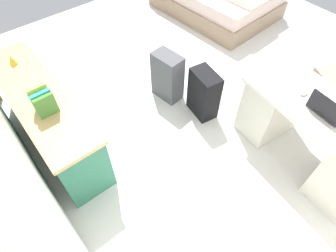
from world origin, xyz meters
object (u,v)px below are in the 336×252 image
Objects in this scene: computer_mouse at (304,93)px; laptop at (327,110)px; desk at (310,134)px; suitcase_spare_grey at (167,76)px; figurine_small at (12,60)px; suitcase_black at (204,94)px; credenza at (48,118)px.

laptop is at bearing 170.98° from computer_mouse.
desk is 2.47× the size of suitcase_spare_grey.
suitcase_spare_grey is 1.67m from figurine_small.
suitcase_black is at bearing 28.77° from computer_mouse.
desk is 0.84× the size of credenza.
credenza is 16.36× the size of figurine_small.
figurine_small is (1.25, 1.55, 0.48)m from suitcase_black.
suitcase_spare_grey is at bearing 26.74° from computer_mouse.
suitcase_black is 1.07m from computer_mouse.
credenza is at bearing 45.97° from desk.
laptop is at bearing -142.23° from figurine_small.
desk is 1.69m from suitcase_spare_grey.
suitcase_spare_grey is (1.61, 0.49, -0.08)m from desk.
suitcase_spare_grey is at bearing -99.02° from credenza.
credenza is 5.42× the size of laptop.
credenza is (1.83, 1.90, -0.02)m from desk.
credenza is at bearing 45.03° from laptop.
laptop is (-1.62, -0.44, 0.48)m from suitcase_spare_grey.
suitcase_spare_grey is 5.54× the size of figurine_small.
computer_mouse is at bearing -129.71° from credenza.
laptop is at bearing -134.97° from credenza.
laptop reaches higher than suitcase_black.
figurine_small reaches higher than credenza.
laptop reaches higher than suitcase_spare_grey.
credenza is 2.53m from computer_mouse.
suitcase_black is at bearing 14.68° from laptop.
suitcase_black is at bearing -128.80° from figurine_small.
desk reaches higher than suitcase_black.
figurine_small is at bearing 0.16° from credenza.
computer_mouse is 2.87m from figurine_small.
figurine_small is at bearing 37.77° from laptop.
suitcase_black is 5.32× the size of figurine_small.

